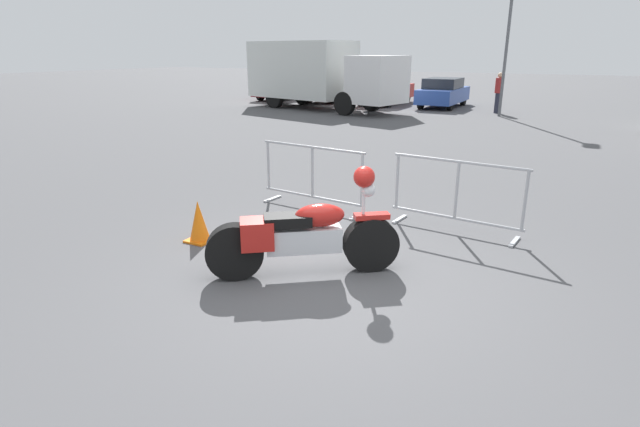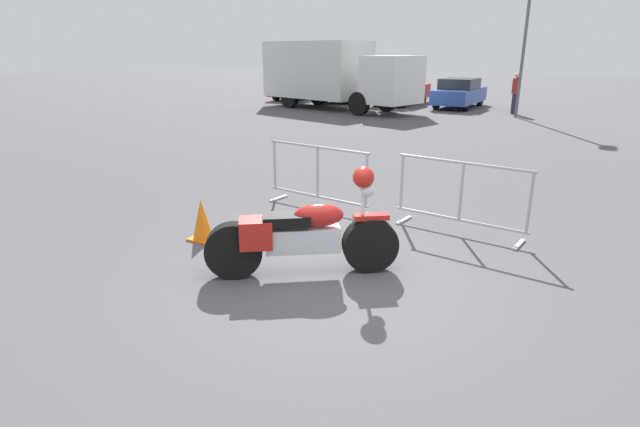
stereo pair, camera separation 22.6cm
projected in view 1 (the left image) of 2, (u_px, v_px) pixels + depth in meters
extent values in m
plane|color=#4C4C4F|center=(331.00, 286.00, 5.70)|extent=(120.00, 120.00, 0.00)
cylinder|color=black|center=(371.00, 244.00, 6.03)|extent=(0.65, 0.56, 0.67)
cylinder|color=black|center=(235.00, 252.00, 5.80)|extent=(0.65, 0.56, 0.67)
cube|color=silver|center=(304.00, 240.00, 5.88)|extent=(0.86, 0.73, 0.29)
ellipsoid|color=#B21E19|center=(320.00, 215.00, 5.82)|extent=(0.63, 0.57, 0.27)
cube|color=black|center=(288.00, 220.00, 5.77)|extent=(0.61, 0.56, 0.13)
cube|color=#B21E19|center=(257.00, 234.00, 5.77)|extent=(0.50, 0.50, 0.34)
cube|color=#B21E19|center=(372.00, 216.00, 5.92)|extent=(0.42, 0.37, 0.06)
cylinder|color=silver|center=(363.00, 205.00, 5.86)|extent=(0.06, 0.06, 0.47)
sphere|color=silver|center=(368.00, 190.00, 5.81)|extent=(0.17, 0.17, 0.17)
sphere|color=#B21E19|center=(364.00, 177.00, 5.75)|extent=(0.25, 0.25, 0.25)
cylinder|color=#9EA0A5|center=(312.00, 147.00, 8.22)|extent=(2.00, 0.24, 0.04)
cylinder|color=#9EA0A5|center=(312.00, 197.00, 8.48)|extent=(2.00, 0.24, 0.04)
cylinder|color=#9EA0A5|center=(268.00, 165.00, 8.85)|extent=(0.05, 0.05, 0.85)
cylinder|color=#9EA0A5|center=(312.00, 172.00, 8.35)|extent=(0.05, 0.05, 0.85)
cylinder|color=#9EA0A5|center=(362.00, 180.00, 7.84)|extent=(0.05, 0.05, 0.85)
cube|color=#9EA0A5|center=(272.00, 199.00, 9.01)|extent=(0.10, 0.44, 0.03)
cube|color=#9EA0A5|center=(357.00, 216.00, 8.07)|extent=(0.10, 0.44, 0.03)
cylinder|color=#9EA0A5|center=(459.00, 162.00, 7.13)|extent=(2.00, 0.24, 0.04)
cylinder|color=#9EA0A5|center=(454.00, 218.00, 7.39)|extent=(2.00, 0.24, 0.04)
cylinder|color=#9EA0A5|center=(397.00, 181.00, 7.77)|extent=(0.05, 0.05, 0.85)
cylinder|color=#9EA0A5|center=(457.00, 190.00, 7.26)|extent=(0.05, 0.05, 0.85)
cylinder|color=#9EA0A5|center=(525.00, 201.00, 6.76)|extent=(0.05, 0.05, 0.85)
cube|color=#9EA0A5|center=(399.00, 219.00, 7.92)|extent=(0.10, 0.44, 0.03)
cube|color=#9EA0A5|center=(514.00, 242.00, 6.98)|extent=(0.10, 0.44, 0.03)
cube|color=silver|center=(302.00, 70.00, 23.11)|extent=(5.40, 3.39, 2.50)
cube|color=silver|center=(377.00, 80.00, 20.48)|extent=(2.25, 2.54, 1.90)
cylinder|color=black|center=(372.00, 100.00, 22.05)|extent=(1.00, 0.49, 0.96)
cylinder|color=black|center=(345.00, 104.00, 20.68)|extent=(1.00, 0.49, 0.96)
cylinder|color=black|center=(303.00, 95.00, 24.72)|extent=(1.00, 0.49, 0.96)
cylinder|color=black|center=(275.00, 98.00, 23.34)|extent=(1.00, 0.49, 0.96)
cube|color=maroon|center=(284.00, 89.00, 27.56)|extent=(1.65, 4.03, 0.66)
cube|color=#1E232B|center=(282.00, 78.00, 27.27)|extent=(1.51, 2.06, 0.47)
cylinder|color=black|center=(286.00, 92.00, 29.03)|extent=(0.21, 0.60, 0.60)
cylinder|color=black|center=(306.00, 92.00, 28.42)|extent=(0.21, 0.60, 0.60)
cylinder|color=black|center=(260.00, 95.00, 26.87)|extent=(0.21, 0.60, 0.60)
cylinder|color=black|center=(282.00, 96.00, 26.26)|extent=(0.21, 0.60, 0.60)
cube|color=white|center=(334.00, 90.00, 26.45)|extent=(1.75, 4.27, 0.69)
cube|color=#1E232B|center=(333.00, 78.00, 26.15)|extent=(1.60, 2.19, 0.50)
cylinder|color=black|center=(333.00, 93.00, 28.01)|extent=(0.22, 0.64, 0.63)
cylinder|color=black|center=(357.00, 94.00, 27.36)|extent=(0.22, 0.64, 0.63)
cylinder|color=black|center=(309.00, 96.00, 25.73)|extent=(0.22, 0.64, 0.63)
cylinder|color=black|center=(335.00, 98.00, 25.07)|extent=(0.22, 0.64, 0.63)
cube|color=#B21E19|center=(385.00, 92.00, 24.98)|extent=(1.72, 4.19, 0.68)
cube|color=#1E232B|center=(384.00, 80.00, 24.68)|extent=(1.57, 2.15, 0.49)
cylinder|color=black|center=(381.00, 95.00, 26.51)|extent=(0.22, 0.62, 0.62)
cylinder|color=black|center=(407.00, 96.00, 25.87)|extent=(0.22, 0.62, 0.62)
cylinder|color=black|center=(361.00, 99.00, 24.27)|extent=(0.22, 0.62, 0.62)
cylinder|color=black|center=(389.00, 101.00, 23.63)|extent=(0.22, 0.62, 0.62)
cube|color=#284799|center=(443.00, 95.00, 23.67)|extent=(1.63, 3.98, 0.65)
cube|color=#1E232B|center=(443.00, 83.00, 23.38)|extent=(1.49, 2.04, 0.46)
cylinder|color=black|center=(436.00, 98.00, 25.12)|extent=(0.21, 0.59, 0.59)
cylinder|color=black|center=(463.00, 99.00, 24.52)|extent=(0.21, 0.59, 0.59)
cylinder|color=black|center=(421.00, 102.00, 22.99)|extent=(0.21, 0.59, 0.59)
cylinder|color=black|center=(450.00, 104.00, 22.38)|extent=(0.21, 0.59, 0.59)
cylinder|color=#262838|center=(497.00, 103.00, 21.39)|extent=(0.24, 0.24, 0.85)
cylinder|color=maroon|center=(499.00, 85.00, 21.16)|extent=(0.34, 0.34, 0.62)
sphere|color=tan|center=(500.00, 75.00, 21.03)|extent=(0.22, 0.22, 0.22)
cube|color=orange|center=(200.00, 240.00, 7.05)|extent=(0.34, 0.34, 0.03)
cone|color=orange|center=(199.00, 220.00, 6.96)|extent=(0.28, 0.28, 0.56)
cylinder|color=#595B60|center=(507.00, 46.00, 19.66)|extent=(0.12, 0.12, 5.50)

